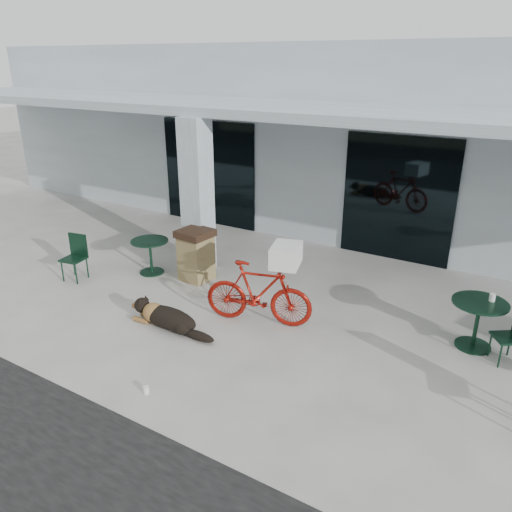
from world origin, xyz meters
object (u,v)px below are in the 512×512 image
Objects in this scene: cafe_chair_far_b at (507,337)px; bicycle at (258,293)px; cafe_chair_near at (73,258)px; cafe_table_far at (476,325)px; dog at (169,317)px; cafe_table_near at (151,257)px; trash_receptacle at (196,255)px.

bicycle is at bearing -111.43° from cafe_chair_far_b.
cafe_table_far is (7.27, 1.49, -0.07)m from cafe_chair_near.
cafe_chair_far_b is (4.82, 1.81, 0.20)m from dog.
bicycle is 4.06m from cafe_chair_near.
cafe_table_near is (-2.97, 0.64, -0.19)m from bicycle.
trash_receptacle is at bearing -177.80° from cafe_table_far.
cafe_chair_near reaches higher than dog.
trash_receptacle is (-5.20, -0.20, 0.14)m from cafe_table_far.
cafe_chair_near reaches higher than cafe_table_far.
trash_receptacle reaches higher than cafe_chair_far_b.
cafe_table_near is 6.65m from cafe_chair_far_b.
cafe_chair_far_b is (6.65, 0.23, 0.05)m from cafe_table_near.
cafe_chair_far_b reaches higher than cafe_table_far.
bicycle is at bearing -23.80° from trash_receptacle.
bicycle is 3.40m from cafe_table_far.
cafe_chair_near is at bearing 167.10° from dog.
cafe_chair_far_b is at bearing -92.64° from bicycle.
cafe_table_far reaches higher than dog.
dog is 1.53× the size of cafe_table_far.
dog is 2.42m from cafe_table_near.
cafe_table_far is 0.49m from cafe_chair_far_b.
trash_receptacle is at bearing 111.90° from dog.
cafe_chair_near reaches higher than cafe_table_near.
bicycle is 2.20× the size of cafe_table_far.
cafe_chair_far_b is 5.65m from trash_receptacle.
cafe_table_near is at bearing 136.53° from dog.
cafe_table_near is 1.04m from trash_receptacle.
bicycle is 1.74× the size of trash_receptacle.
cafe_chair_near is 2.44m from trash_receptacle.
dog is 5.16m from cafe_chair_far_b.
bicycle is 1.52m from dog.
bicycle reaches higher than cafe_chair_far_b.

